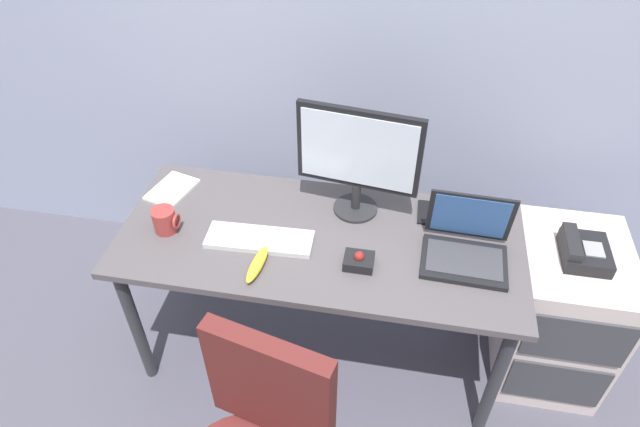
{
  "coord_description": "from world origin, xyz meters",
  "views": [
    {
      "loc": [
        0.28,
        -1.52,
        2.2
      ],
      "look_at": [
        0.0,
        0.0,
        0.83
      ],
      "focal_mm": 31.03,
      "sensor_mm": 36.0,
      "label": 1
    }
  ],
  "objects": [
    {
      "name": "paper_notepad",
      "position": [
        -0.67,
        0.17,
        0.72
      ],
      "size": [
        0.2,
        0.24,
        0.01
      ],
      "primitive_type": "cube",
      "rotation": [
        0.0,
        0.0,
        -0.27
      ],
      "color": "white",
      "rests_on": "desk"
    },
    {
      "name": "laptop",
      "position": [
        0.55,
        -0.0,
        0.77
      ],
      "size": [
        0.32,
        0.27,
        0.24
      ],
      "color": "black",
      "rests_on": "desk"
    },
    {
      "name": "desk_phone",
      "position": [
        0.99,
        0.09,
        0.72
      ],
      "size": [
        0.17,
        0.2,
        0.09
      ],
      "color": "black",
      "rests_on": "file_cabinet"
    },
    {
      "name": "file_cabinet",
      "position": [
        1.0,
        0.11,
        0.34
      ],
      "size": [
        0.42,
        0.53,
        0.69
      ],
      "color": "beige",
      "rests_on": "ground"
    },
    {
      "name": "ground_plane",
      "position": [
        0.0,
        0.0,
        0.0
      ],
      "size": [
        8.0,
        8.0,
        0.0
      ],
      "primitive_type": "plane",
      "color": "#4B4956"
    },
    {
      "name": "banana",
      "position": [
        -0.2,
        -0.2,
        0.73
      ],
      "size": [
        0.06,
        0.19,
        0.04
      ],
      "primitive_type": "ellipsoid",
      "rotation": [
        0.0,
        0.0,
        1.46
      ],
      "color": "yellow",
      "rests_on": "desk"
    },
    {
      "name": "monitor_main",
      "position": [
        0.11,
        0.18,
        0.98
      ],
      "size": [
        0.48,
        0.18,
        0.47
      ],
      "color": "#262628",
      "rests_on": "desk"
    },
    {
      "name": "keyboard",
      "position": [
        -0.22,
        -0.07,
        0.73
      ],
      "size": [
        0.41,
        0.15,
        0.03
      ],
      "color": "silver",
      "rests_on": "desk"
    },
    {
      "name": "cell_phone",
      "position": [
        0.4,
        0.21,
        0.72
      ],
      "size": [
        0.07,
        0.14,
        0.01
      ],
      "primitive_type": "cube",
      "rotation": [
        0.0,
        0.0,
        0.01
      ],
      "color": "black",
      "rests_on": "desk"
    },
    {
      "name": "coffee_mug",
      "position": [
        -0.6,
        -0.07,
        0.76
      ],
      "size": [
        0.1,
        0.09,
        0.1
      ],
      "color": "#993331",
      "rests_on": "desk"
    },
    {
      "name": "trackball_mouse",
      "position": [
        0.17,
        -0.12,
        0.74
      ],
      "size": [
        0.11,
        0.09,
        0.07
      ],
      "color": "black",
      "rests_on": "desk"
    },
    {
      "name": "desk",
      "position": [
        0.0,
        0.0,
        0.64
      ],
      "size": [
        1.57,
        0.68,
        0.71
      ],
      "color": "#4E494B",
      "rests_on": "ground"
    }
  ]
}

